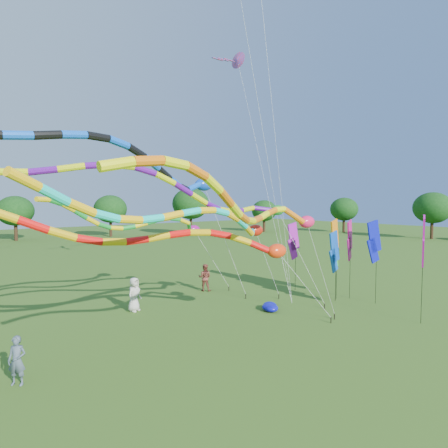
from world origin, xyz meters
TOP-DOWN VIEW (x-y plane):
  - ground at (0.00, 0.00)m, footprint 160.00×160.00m
  - tree_ring at (-1.79, 0.74)m, footprint 116.56×118.90m
  - tube_kite_red at (-5.45, 3.34)m, footprint 15.29×3.82m
  - tube_kite_orange at (-4.33, -0.56)m, footprint 13.07×3.98m
  - tube_kite_purple at (-4.32, 2.95)m, footprint 15.09×1.06m
  - tube_kite_blue at (-6.29, 4.58)m, footprint 15.50×4.30m
  - tube_kite_cyan at (-4.12, 2.98)m, footprint 14.89×5.30m
  - tube_kite_green at (-4.09, 8.12)m, footprint 11.96×2.57m
  - delta_kite_high_c at (4.04, 10.50)m, footprint 2.86×7.18m
  - banner_pole_green at (6.02, 3.67)m, footprint 1.13×0.41m
  - banner_pole_blue_a at (5.54, 3.45)m, footprint 1.16×0.22m
  - banner_pole_magenta_a at (5.28, -1.69)m, footprint 1.10×0.54m
  - banner_pole_violet at (5.80, 6.81)m, footprint 1.16×0.08m
  - banner_pole_orange at (5.72, 3.55)m, footprint 1.15×0.33m
  - banner_pole_magenta_b at (6.77, 3.22)m, footprint 1.12×0.48m
  - banner_pole_blue_b at (6.89, 1.73)m, footprint 1.15×0.30m
  - blue_nylon_heap at (1.59, 4.82)m, footprint 1.20×1.37m
  - person_a at (-4.52, 9.05)m, footprint 1.07×0.94m
  - person_b at (-11.05, 3.83)m, footprint 0.70×0.67m
  - person_c at (1.15, 10.40)m, footprint 1.09×1.10m

SIDE VIEW (x-z plane):
  - ground at x=0.00m, z-range 0.00..0.00m
  - blue_nylon_heap at x=1.59m, z-range -0.02..0.38m
  - person_b at x=-11.05m, z-range 0.00..1.61m
  - person_c at x=1.15m, z-range 0.00..1.79m
  - person_a at x=-4.52m, z-range 0.00..1.85m
  - banner_pole_blue_a at x=5.54m, z-range 0.86..5.11m
  - banner_pole_green at x=6.02m, z-range 0.92..5.27m
  - banner_pole_violet at x=5.80m, z-range 1.03..5.61m
  - banner_pole_magenta_b at x=6.77m, z-range 1.16..6.02m
  - banner_pole_blue_b at x=6.89m, z-range 1.18..6.08m
  - banner_pole_orange at x=5.72m, z-range 1.20..6.12m
  - banner_pole_magenta_a at x=5.28m, z-range 1.39..6.71m
  - tube_kite_red at x=-5.45m, z-range 1.09..7.90m
  - tube_kite_green at x=-4.09m, z-range 1.50..8.18m
  - tube_kite_cyan at x=-4.12m, z-range 1.51..8.80m
  - tree_ring at x=-1.79m, z-range 0.64..10.03m
  - tube_kite_orange at x=-4.33m, z-range 1.95..9.44m
  - tube_kite_purple at x=-4.32m, z-range 2.22..10.11m
  - tube_kite_blue at x=-6.29m, z-range 2.89..11.94m
  - delta_kite_high_c at x=4.04m, z-range 7.29..24.09m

